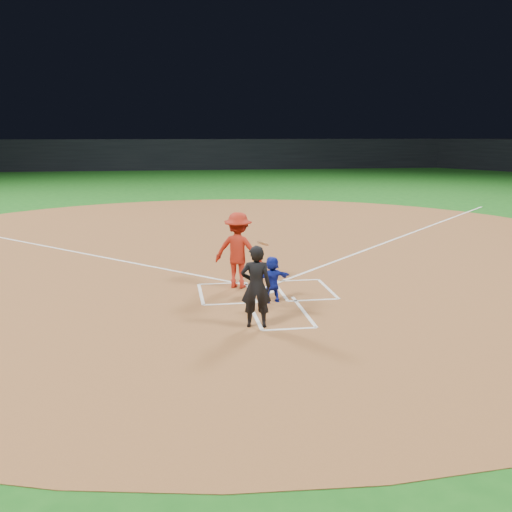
{
  "coord_description": "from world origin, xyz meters",
  "views": [
    {
      "loc": [
        -2.34,
        -13.34,
        3.83
      ],
      "look_at": [
        -0.3,
        -0.4,
        1.0
      ],
      "focal_mm": 40.0,
      "sensor_mm": 36.0,
      "label": 1
    }
  ],
  "objects": [
    {
      "name": "home_plate_dirt",
      "position": [
        0.0,
        6.0,
        0.01
      ],
      "size": [
        28.0,
        28.0,
        0.01
      ],
      "primitive_type": "cylinder",
      "color": "brown",
      "rests_on": "ground"
    },
    {
      "name": "umpire",
      "position": [
        -0.64,
        -2.53,
        0.85
      ],
      "size": [
        0.66,
        0.49,
        1.67
      ],
      "primitive_type": "imported",
      "rotation": [
        0.0,
        0.0,
        2.99
      ],
      "color": "black",
      "rests_on": "home_plate_dirt"
    },
    {
      "name": "catcher",
      "position": [
        -0.01,
        -0.91,
        0.55
      ],
      "size": [
        1.05,
        0.6,
        1.08
      ],
      "primitive_type": "imported",
      "rotation": [
        0.0,
        0.0,
        3.44
      ],
      "color": "#1525AB",
      "rests_on": "home_plate_dirt"
    },
    {
      "name": "ground",
      "position": [
        0.0,
        0.0,
        0.0
      ],
      "size": [
        120.0,
        120.0,
        0.0
      ],
      "primitive_type": "plane",
      "color": "#155416",
      "rests_on": "ground"
    },
    {
      "name": "chalk_markings",
      "position": [
        0.0,
        5.29,
        0.01
      ],
      "size": [
        28.35,
        17.32,
        0.01
      ],
      "color": "white",
      "rests_on": "home_plate_dirt"
    },
    {
      "name": "stadium_wall_far",
      "position": [
        0.0,
        48.0,
        1.6
      ],
      "size": [
        80.0,
        1.2,
        3.2
      ],
      "primitive_type": "cube",
      "color": "black",
      "rests_on": "ground"
    },
    {
      "name": "batter_at_plate",
      "position": [
        -0.6,
        0.51,
        0.96
      ],
      "size": [
        1.52,
        1.14,
        1.9
      ],
      "color": "#A82112",
      "rests_on": "home_plate_dirt"
    },
    {
      "name": "home_plate",
      "position": [
        0.0,
        0.0,
        0.02
      ],
      "size": [
        0.6,
        0.6,
        0.02
      ],
      "primitive_type": "cylinder",
      "rotation": [
        0.0,
        0.0,
        3.14
      ],
      "color": "silver",
      "rests_on": "home_plate_dirt"
    }
  ]
}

